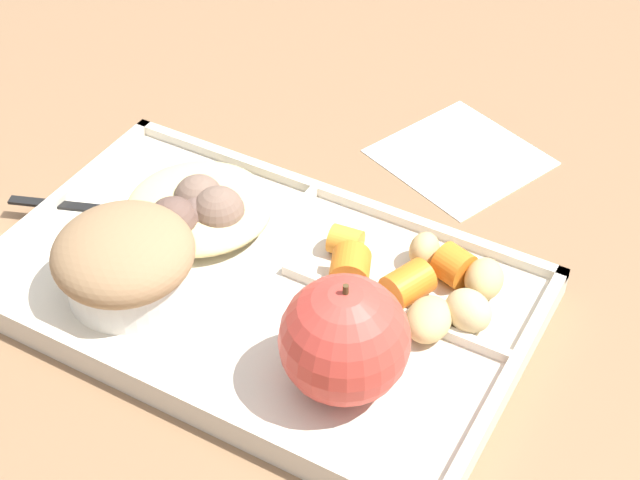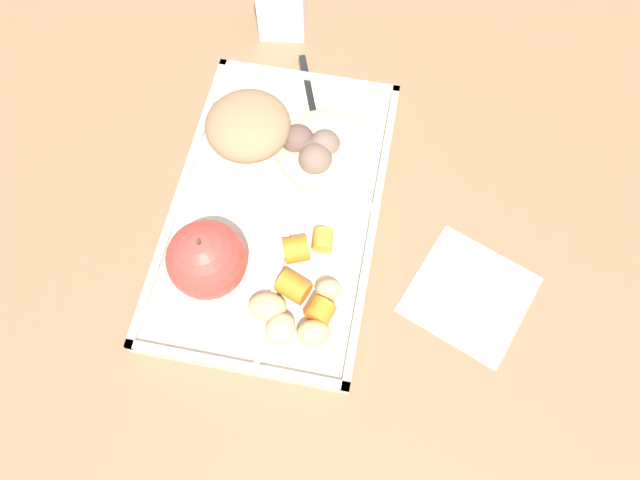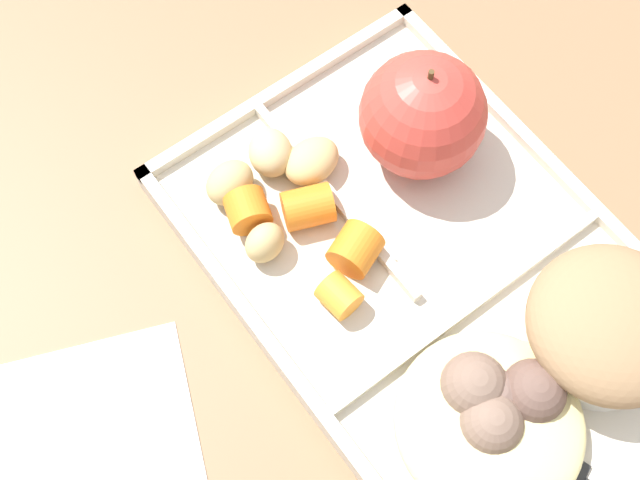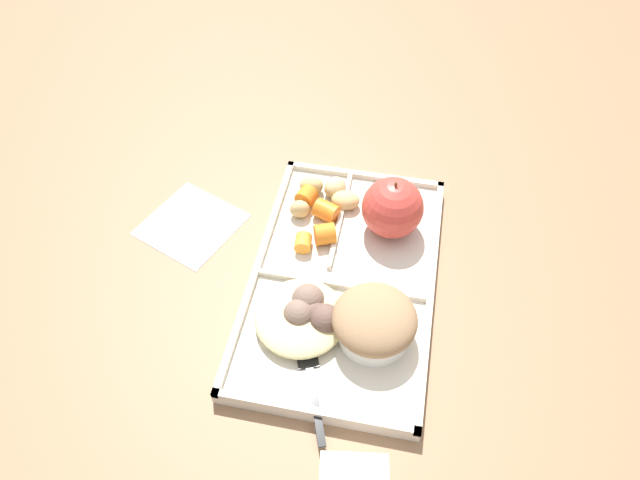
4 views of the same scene
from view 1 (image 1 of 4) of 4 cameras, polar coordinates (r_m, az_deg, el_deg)
ground at (r=0.67m, az=-3.62°, el=-3.62°), size 6.00×6.00×0.00m
lunch_tray at (r=0.67m, az=-3.61°, el=-3.14°), size 0.37×0.23×0.02m
green_apple at (r=0.57m, az=1.48°, el=-6.01°), size 0.08×0.08×0.09m
bran_muffin at (r=0.65m, az=-11.64°, el=-1.20°), size 0.10×0.10×0.06m
carrot_slice_large at (r=0.65m, az=5.28°, el=-2.66°), size 0.04×0.04×0.03m
carrot_slice_back at (r=0.66m, az=8.04°, el=-1.53°), size 0.03×0.03×0.03m
carrot_slice_small at (r=0.68m, az=1.55°, el=-0.09°), size 0.02×0.02×0.02m
carrot_slice_near_corner at (r=0.66m, az=1.82°, el=-1.68°), size 0.04×0.03×0.03m
potato_chunk_corner at (r=0.63m, az=6.54°, el=-4.75°), size 0.03×0.04×0.02m
potato_chunk_wedge at (r=0.67m, az=6.29°, el=-0.63°), size 0.03×0.03×0.03m
potato_chunk_small at (r=0.66m, az=9.81°, el=-2.32°), size 0.03×0.04×0.03m
potato_chunk_large at (r=0.63m, az=8.88°, el=-4.20°), size 0.04×0.04×0.03m
egg_noodle_pile at (r=0.71m, az=-7.25°, el=1.98°), size 0.11×0.11×0.02m
meatball_side at (r=0.70m, az=-7.22°, el=1.42°), size 0.03×0.03×0.03m
meatball_front at (r=0.71m, az=-7.27°, el=2.46°), size 0.04×0.04×0.04m
meatball_back at (r=0.69m, az=-8.79°, el=1.06°), size 0.04×0.04×0.04m
meatball_center at (r=0.69m, az=-6.11°, el=1.67°), size 0.04×0.04×0.04m
plastic_fork at (r=0.74m, az=-12.08°, el=1.75°), size 0.14×0.06×0.00m
paper_napkin at (r=0.81m, az=8.40°, el=4.96°), size 0.15×0.15×0.00m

